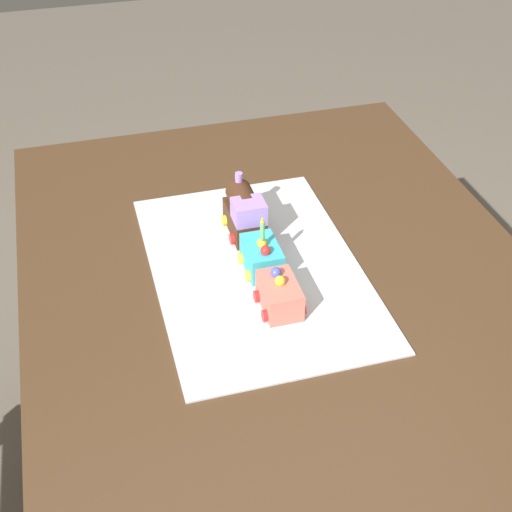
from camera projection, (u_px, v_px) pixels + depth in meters
dining_table at (289, 331)px, 1.44m from camera, size 1.40×1.00×0.74m
cake_board at (256, 269)px, 1.42m from camera, size 0.60×0.40×0.00m
cake_locomotive at (245, 213)px, 1.49m from camera, size 0.14×0.08×0.12m
cake_car_hopper_turquoise at (262, 257)px, 1.40m from camera, size 0.10×0.08×0.07m
cake_car_flatbed_coral at (280, 295)px, 1.31m from camera, size 0.10×0.08×0.07m
birthday_candle at (262, 229)px, 1.36m from camera, size 0.01×0.01×0.05m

